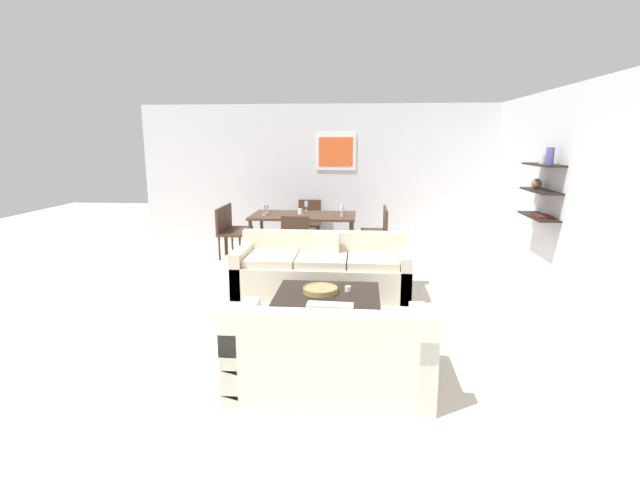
% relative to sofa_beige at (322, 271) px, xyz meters
% --- Properties ---
extents(ground_plane, '(18.00, 18.00, 0.00)m').
position_rel_sofa_beige_xyz_m(ground_plane, '(0.06, -0.34, -0.29)').
color(ground_plane, beige).
extents(back_wall_unit, '(8.40, 0.09, 2.70)m').
position_rel_sofa_beige_xyz_m(back_wall_unit, '(0.36, 3.19, 1.06)').
color(back_wall_unit, silver).
rests_on(back_wall_unit, ground).
extents(right_wall_shelf_unit, '(0.34, 8.20, 2.70)m').
position_rel_sofa_beige_xyz_m(right_wall_shelf_unit, '(3.09, 0.27, 1.06)').
color(right_wall_shelf_unit, silver).
rests_on(right_wall_shelf_unit, ground).
extents(sofa_beige, '(2.30, 0.90, 0.78)m').
position_rel_sofa_beige_xyz_m(sofa_beige, '(0.00, 0.00, 0.00)').
color(sofa_beige, beige).
rests_on(sofa_beige, ground).
extents(loveseat_white, '(1.64, 0.90, 0.78)m').
position_rel_sofa_beige_xyz_m(loveseat_white, '(0.27, -2.51, 0.00)').
color(loveseat_white, silver).
rests_on(loveseat_white, ground).
extents(coffee_table, '(1.13, 1.02, 0.38)m').
position_rel_sofa_beige_xyz_m(coffee_table, '(0.16, -1.25, -0.10)').
color(coffee_table, black).
rests_on(coffee_table, ground).
extents(decorative_bowl, '(0.38, 0.38, 0.06)m').
position_rel_sofa_beige_xyz_m(decorative_bowl, '(0.08, -1.18, 0.12)').
color(decorative_bowl, '#99844C').
rests_on(decorative_bowl, coffee_table).
extents(candle_jar, '(0.07, 0.07, 0.06)m').
position_rel_sofa_beige_xyz_m(candle_jar, '(0.38, -1.12, 0.12)').
color(candle_jar, silver).
rests_on(candle_jar, coffee_table).
extents(dining_table, '(1.81, 1.01, 0.75)m').
position_rel_sofa_beige_xyz_m(dining_table, '(-0.50, 2.00, 0.39)').
color(dining_table, '#422D1E').
rests_on(dining_table, ground).
extents(dining_chair_foot, '(0.44, 0.44, 0.88)m').
position_rel_sofa_beige_xyz_m(dining_chair_foot, '(-0.50, 1.08, 0.21)').
color(dining_chair_foot, '#422D1E').
rests_on(dining_chair_foot, ground).
extents(dining_chair_right_near, '(0.44, 0.44, 0.88)m').
position_rel_sofa_beige_xyz_m(dining_chair_right_near, '(0.81, 1.77, 0.21)').
color(dining_chair_right_near, '#422D1E').
rests_on(dining_chair_right_near, ground).
extents(dining_chair_head, '(0.44, 0.44, 0.88)m').
position_rel_sofa_beige_xyz_m(dining_chair_head, '(-0.50, 2.91, 0.21)').
color(dining_chair_head, '#422D1E').
rests_on(dining_chair_head, ground).
extents(dining_chair_left_near, '(0.44, 0.44, 0.88)m').
position_rel_sofa_beige_xyz_m(dining_chair_left_near, '(-1.81, 1.77, 0.21)').
color(dining_chair_left_near, '#422D1E').
rests_on(dining_chair_left_near, ground).
extents(dining_chair_right_far, '(0.44, 0.44, 0.88)m').
position_rel_sofa_beige_xyz_m(dining_chair_right_far, '(0.81, 2.22, 0.21)').
color(dining_chair_right_far, '#422D1E').
rests_on(dining_chair_right_far, ground).
extents(dining_chair_left_far, '(0.44, 0.44, 0.88)m').
position_rel_sofa_beige_xyz_m(dining_chair_left_far, '(-1.81, 2.22, 0.21)').
color(dining_chair_left_far, '#422D1E').
rests_on(dining_chair_left_far, ground).
extents(wine_glass_right_far, '(0.06, 0.06, 0.17)m').
position_rel_sofa_beige_xyz_m(wine_glass_right_far, '(0.18, 2.12, 0.57)').
color(wine_glass_right_far, silver).
rests_on(wine_glass_right_far, dining_table).
extents(wine_glass_foot, '(0.07, 0.07, 0.17)m').
position_rel_sofa_beige_xyz_m(wine_glass_foot, '(-0.50, 1.55, 0.57)').
color(wine_glass_foot, silver).
rests_on(wine_glass_foot, dining_table).
extents(wine_glass_right_near, '(0.07, 0.07, 0.17)m').
position_rel_sofa_beige_xyz_m(wine_glass_right_near, '(0.18, 1.87, 0.58)').
color(wine_glass_right_near, silver).
rests_on(wine_glass_right_near, dining_table).
extents(wine_glass_left_near, '(0.07, 0.07, 0.19)m').
position_rel_sofa_beige_xyz_m(wine_glass_left_near, '(-1.17, 1.87, 0.59)').
color(wine_glass_left_near, silver).
rests_on(wine_glass_left_near, dining_table).
extents(wine_glass_head, '(0.06, 0.06, 0.18)m').
position_rel_sofa_beige_xyz_m(wine_glass_head, '(-0.50, 2.44, 0.58)').
color(wine_glass_head, silver).
rests_on(wine_glass_head, dining_table).
extents(wine_glass_left_far, '(0.08, 0.08, 0.15)m').
position_rel_sofa_beige_xyz_m(wine_glass_left_far, '(-1.17, 2.12, 0.56)').
color(wine_glass_left_far, silver).
rests_on(wine_glass_left_far, dining_table).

